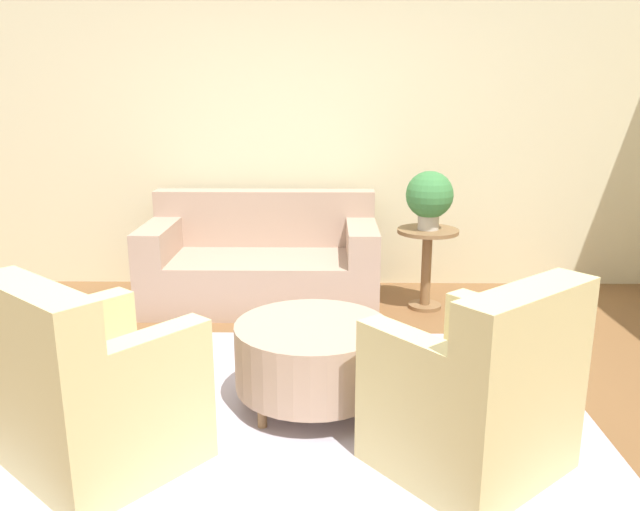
% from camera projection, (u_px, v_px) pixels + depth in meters
% --- Properties ---
extents(ground_plane, '(16.00, 16.00, 0.00)m').
position_uv_depth(ground_plane, '(292.00, 411.00, 3.47)').
color(ground_plane, brown).
extents(wall_back, '(8.81, 0.12, 2.80)m').
position_uv_depth(wall_back, '(306.00, 129.00, 5.50)').
color(wall_back, beige).
rests_on(wall_back, ground_plane).
extents(rug, '(3.26, 2.26, 0.01)m').
position_uv_depth(rug, '(292.00, 410.00, 3.47)').
color(rug, '#BCB2C1').
rests_on(rug, ground_plane).
extents(couch, '(1.89, 0.92, 0.90)m').
position_uv_depth(couch, '(262.00, 264.00, 5.20)').
color(couch, tan).
rests_on(couch, ground_plane).
extents(armchair_left, '(1.05, 1.05, 0.93)m').
position_uv_depth(armchair_left, '(91.00, 394.00, 2.87)').
color(armchair_left, beige).
rests_on(armchair_left, rug).
extents(armchair_right, '(1.05, 1.05, 0.93)m').
position_uv_depth(armchair_right, '(478.00, 397.00, 2.85)').
color(armchair_right, beige).
rests_on(armchair_right, rug).
extents(ottoman_table, '(0.86, 0.86, 0.48)m').
position_uv_depth(ottoman_table, '(312.00, 355.00, 3.46)').
color(ottoman_table, tan).
rests_on(ottoman_table, rug).
extents(side_table, '(0.49, 0.49, 0.66)m').
position_uv_depth(side_table, '(427.00, 255.00, 5.02)').
color(side_table, olive).
rests_on(side_table, ground_plane).
extents(potted_plant_on_side_table, '(0.37, 0.37, 0.46)m').
position_uv_depth(potted_plant_on_side_table, '(429.00, 196.00, 4.89)').
color(potted_plant_on_side_table, beige).
rests_on(potted_plant_on_side_table, side_table).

